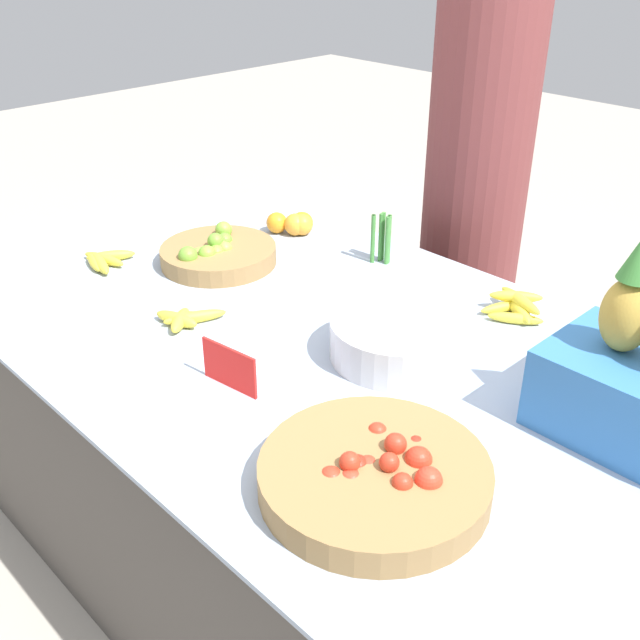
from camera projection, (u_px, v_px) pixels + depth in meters
The scene contains 13 objects.
ground_plane at pixel (320, 565), 2.17m from camera, with size 12.00×12.00×0.00m, color #ADA599.
market_table at pixel (320, 462), 1.98m from camera, with size 1.85×1.19×0.77m.
lime_bowl at pixel (218, 254), 2.16m from camera, with size 0.33×0.33×0.09m.
tomato_basket at pixel (375, 476), 1.32m from camera, with size 0.41×0.41×0.09m.
orange_pile at pixel (295, 224), 2.35m from camera, with size 0.14×0.12×0.07m.
metal_bowl at pixel (397, 339), 1.70m from camera, with size 0.31×0.31×0.09m.
price_sign at pixel (229, 367), 1.59m from camera, with size 0.15×0.03×0.10m.
produce_crate at pixel (640, 383), 1.42m from camera, with size 0.35×0.26×0.41m.
veg_bundle at pixel (382, 239), 2.15m from camera, with size 0.05×0.05×0.15m.
banana_bunch_middle_right at pixel (185, 318), 1.85m from camera, with size 0.13×0.17×0.03m.
banana_bunch_front_right at pixel (103, 260), 2.15m from camera, with size 0.17×0.16×0.03m.
banana_bunch_front_left at pixel (516, 306), 1.89m from camera, with size 0.17×0.16×0.05m.
vendor_person at pixel (473, 213), 2.48m from camera, with size 0.33×0.33×1.68m.
Camera 1 is at (1.11, -1.08, 1.68)m, focal length 42.00 mm.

